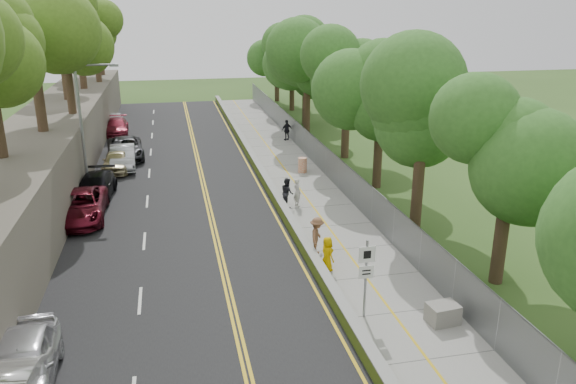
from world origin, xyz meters
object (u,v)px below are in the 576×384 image
at_px(streetlight, 85,121).
at_px(person_far, 287,130).
at_px(concrete_block, 443,313).
at_px(painter_0, 327,254).
at_px(car_2, 80,206).
at_px(car_0, 22,364).
at_px(signpost, 366,270).
at_px(construction_barrel, 302,165).

xyz_separation_m(streetlight, person_far, (14.66, 11.72, -3.71)).
height_order(concrete_block, painter_0, painter_0).
bearing_deg(car_2, car_0, -89.94).
xyz_separation_m(concrete_block, car_2, (-14.32, 13.72, 0.40)).
xyz_separation_m(car_0, painter_0, (11.16, 5.74, -0.04)).
bearing_deg(painter_0, signpost, 167.07).
height_order(car_0, person_far, person_far).
distance_m(car_0, person_far, 33.78).
height_order(streetlight, car_0, streetlight).
relative_size(concrete_block, painter_0, 0.70).
relative_size(concrete_block, car_0, 0.23).
distance_m(car_2, person_far, 21.80).
relative_size(car_0, painter_0, 3.12).
bearing_deg(concrete_block, streetlight, 128.24).
bearing_deg(person_far, concrete_block, 70.03).
height_order(concrete_block, car_0, car_0).
distance_m(car_2, painter_0, 14.31).
xyz_separation_m(streetlight, concrete_block, (14.18, -18.00, -4.22)).
distance_m(construction_barrel, painter_0, 15.21).
height_order(signpost, concrete_block, signpost).
bearing_deg(construction_barrel, concrete_block, -88.62).
relative_size(construction_barrel, concrete_block, 0.94).
xyz_separation_m(concrete_block, person_far, (0.48, 29.72, 0.52)).
distance_m(streetlight, signpost, 20.72).
bearing_deg(streetlight, construction_barrel, 8.31).
bearing_deg(car_0, concrete_block, -0.21).
distance_m(streetlight, painter_0, 17.59).
distance_m(concrete_block, car_2, 19.84).
relative_size(streetlight, painter_0, 5.13).
bearing_deg(construction_barrel, person_far, 84.35).
xyz_separation_m(construction_barrel, car_2, (-13.84, -6.28, 0.26)).
bearing_deg(person_far, painter_0, 63.01).
distance_m(streetlight, person_far, 19.13).
xyz_separation_m(streetlight, construction_barrel, (13.70, 2.00, -4.08)).
bearing_deg(concrete_block, car_2, 136.23).
xyz_separation_m(construction_barrel, person_far, (0.96, 9.72, 0.37)).
height_order(streetlight, car_2, streetlight).
height_order(construction_barrel, painter_0, painter_0).
xyz_separation_m(construction_barrel, concrete_block, (0.48, -20.00, -0.15)).
bearing_deg(streetlight, signpost, -55.92).
relative_size(streetlight, concrete_block, 7.30).
height_order(concrete_block, person_far, person_far).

